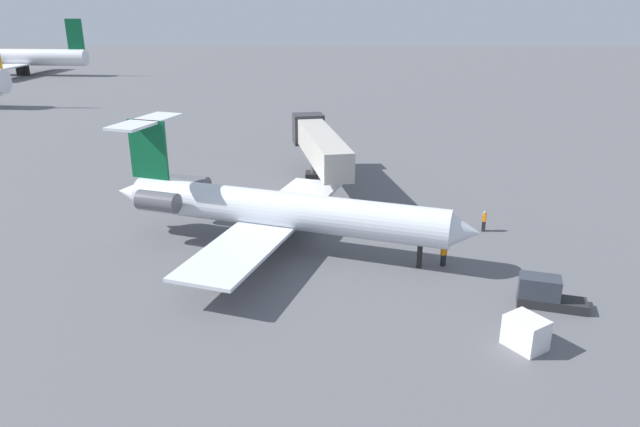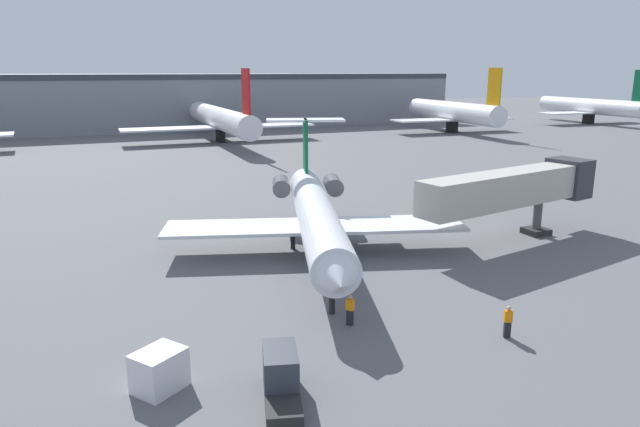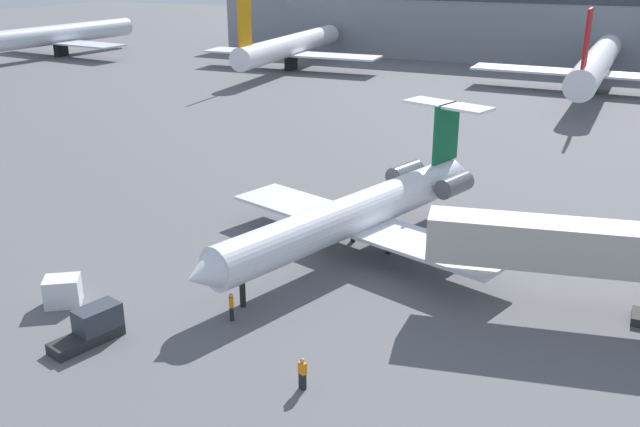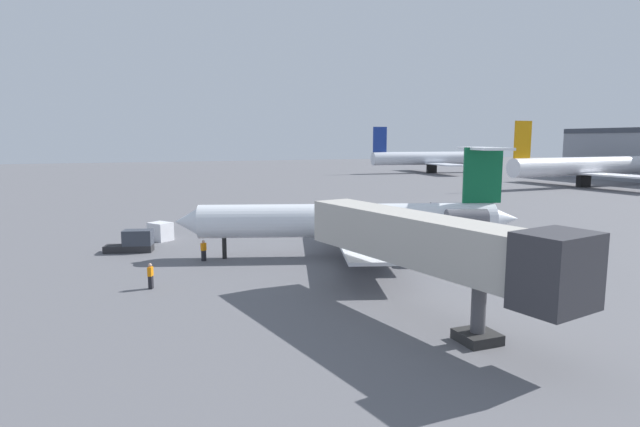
{
  "view_description": "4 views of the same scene",
  "coord_description": "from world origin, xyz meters",
  "px_view_note": "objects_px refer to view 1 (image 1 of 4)",
  "views": [
    {
      "loc": [
        -44.19,
        -2.29,
        17.51
      ],
      "look_at": [
        -2.15,
        -1.39,
        2.14
      ],
      "focal_mm": 32.96,
      "sensor_mm": 36.0,
      "label": 1
    },
    {
      "loc": [
        -19.09,
        -35.26,
        13.07
      ],
      "look_at": [
        -2.85,
        3.22,
        2.64
      ],
      "focal_mm": 32.18,
      "sensor_mm": 36.0,
      "label": 2
    },
    {
      "loc": [
        12.9,
        -40.56,
        19.88
      ],
      "look_at": [
        -6.62,
        1.67,
        2.57
      ],
      "focal_mm": 39.79,
      "sensor_mm": 36.0,
      "label": 3
    },
    {
      "loc": [
        34.31,
        -15.95,
        9.6
      ],
      "look_at": [
        -2.48,
        -1.79,
        3.97
      ],
      "focal_mm": 29.11,
      "sensor_mm": 36.0,
      "label": 4
    }
  ],
  "objects_px": {
    "ground_crew_marshaller": "(484,221)",
    "baggage_tug_lead": "(545,293)",
    "ground_crew_loader": "(444,255)",
    "parked_airliner_east_end": "(21,58)",
    "cargo_container_uld": "(526,333)",
    "regional_jet": "(272,208)",
    "jet_bridge": "(319,143)"
  },
  "relations": [
    {
      "from": "ground_crew_marshaller",
      "to": "baggage_tug_lead",
      "type": "distance_m",
      "value": 12.28
    },
    {
      "from": "regional_jet",
      "to": "cargo_container_uld",
      "type": "height_order",
      "value": "regional_jet"
    },
    {
      "from": "ground_crew_loader",
      "to": "baggage_tug_lead",
      "type": "height_order",
      "value": "baggage_tug_lead"
    },
    {
      "from": "regional_jet",
      "to": "parked_airliner_east_end",
      "type": "xyz_separation_m",
      "value": [
        104.59,
        71.25,
        1.12
      ]
    },
    {
      "from": "ground_crew_loader",
      "to": "cargo_container_uld",
      "type": "bearing_deg",
      "value": -165.76
    },
    {
      "from": "baggage_tug_lead",
      "to": "parked_airliner_east_end",
      "type": "height_order",
      "value": "parked_airliner_east_end"
    },
    {
      "from": "ground_crew_marshaller",
      "to": "cargo_container_uld",
      "type": "bearing_deg",
      "value": 173.8
    },
    {
      "from": "jet_bridge",
      "to": "cargo_container_uld",
      "type": "relative_size",
      "value": 6.97
    },
    {
      "from": "ground_crew_marshaller",
      "to": "regional_jet",
      "type": "bearing_deg",
      "value": 102.33
    },
    {
      "from": "cargo_container_uld",
      "to": "parked_airliner_east_end",
      "type": "xyz_separation_m",
      "value": [
        117.75,
        85.98,
        3.36
      ]
    },
    {
      "from": "jet_bridge",
      "to": "cargo_container_uld",
      "type": "height_order",
      "value": "jet_bridge"
    },
    {
      "from": "ground_crew_loader",
      "to": "parked_airliner_east_end",
      "type": "height_order",
      "value": "parked_airliner_east_end"
    },
    {
      "from": "ground_crew_loader",
      "to": "regional_jet",
      "type": "bearing_deg",
      "value": 75.96
    },
    {
      "from": "ground_crew_loader",
      "to": "ground_crew_marshaller",
      "type": "bearing_deg",
      "value": -33.4
    },
    {
      "from": "ground_crew_loader",
      "to": "parked_airliner_east_end",
      "type": "bearing_deg",
      "value": 37.78
    },
    {
      "from": "jet_bridge",
      "to": "parked_airliner_east_end",
      "type": "xyz_separation_m",
      "value": [
        88.66,
        74.29,
        -0.01
      ]
    },
    {
      "from": "jet_bridge",
      "to": "baggage_tug_lead",
      "type": "xyz_separation_m",
      "value": [
        -24.57,
        -14.21,
        -3.4
      ]
    },
    {
      "from": "ground_crew_loader",
      "to": "baggage_tug_lead",
      "type": "bearing_deg",
      "value": -137.73
    },
    {
      "from": "ground_crew_loader",
      "to": "parked_airliner_east_end",
      "type": "relative_size",
      "value": 0.05
    },
    {
      "from": "cargo_container_uld",
      "to": "parked_airliner_east_end",
      "type": "distance_m",
      "value": 145.84
    },
    {
      "from": "regional_jet",
      "to": "ground_crew_loader",
      "type": "bearing_deg",
      "value": -104.04
    },
    {
      "from": "ground_crew_marshaller",
      "to": "parked_airliner_east_end",
      "type": "height_order",
      "value": "parked_airliner_east_end"
    },
    {
      "from": "regional_jet",
      "to": "ground_crew_marshaller",
      "type": "xyz_separation_m",
      "value": [
        3.62,
        -16.55,
        -2.25
      ]
    },
    {
      "from": "jet_bridge",
      "to": "regional_jet",
      "type": "bearing_deg",
      "value": 169.21
    },
    {
      "from": "regional_jet",
      "to": "ground_crew_loader",
      "type": "relative_size",
      "value": 16.39
    },
    {
      "from": "baggage_tug_lead",
      "to": "parked_airliner_east_end",
      "type": "bearing_deg",
      "value": 38.01
    },
    {
      "from": "jet_bridge",
      "to": "baggage_tug_lead",
      "type": "height_order",
      "value": "jet_bridge"
    },
    {
      "from": "jet_bridge",
      "to": "parked_airliner_east_end",
      "type": "distance_m",
      "value": 115.66
    },
    {
      "from": "ground_crew_loader",
      "to": "baggage_tug_lead",
      "type": "relative_size",
      "value": 0.4
    },
    {
      "from": "ground_crew_marshaller",
      "to": "ground_crew_loader",
      "type": "xyz_separation_m",
      "value": [
        -6.66,
        4.39,
        0.0
      ]
    },
    {
      "from": "jet_bridge",
      "to": "ground_crew_loader",
      "type": "bearing_deg",
      "value": -154.31
    },
    {
      "from": "regional_jet",
      "to": "ground_crew_loader",
      "type": "distance_m",
      "value": 12.74
    }
  ]
}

